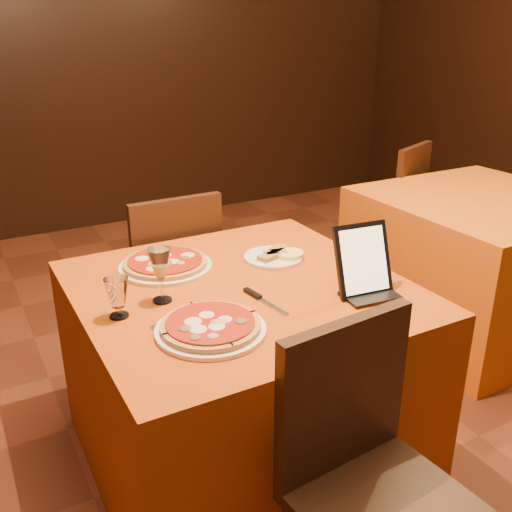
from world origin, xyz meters
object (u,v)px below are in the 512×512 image
pizza_far (165,265)px  tablet (363,259)px  main_table (242,377)px  chair_side_far (382,210)px  chair_main_near (388,509)px  pizza_near (211,328)px  wine_glass (161,275)px  water_glass (118,298)px  side_table (477,263)px  chair_main_far (165,280)px

pizza_far → tablet: bearing=-45.1°
tablet → pizza_far: bearing=141.0°
main_table → chair_side_far: bearing=35.0°
chair_main_near → main_table: bearing=85.3°
pizza_near → chair_main_near: bearing=-68.0°
chair_main_near → wine_glass: bearing=104.1°
water_glass → tablet: 0.81m
pizza_near → wine_glass: bearing=101.4°
chair_main_near → water_glass: chair_main_near is taller
side_table → water_glass: bearing=-169.9°
pizza_near → pizza_far: (0.05, 0.52, 0.00)m
chair_main_near → water_glass: (-0.44, 0.79, 0.36)m
side_table → tablet: (-1.32, -0.59, 0.49)m
pizza_near → chair_side_far: bearing=36.7°
pizza_far → tablet: tablet is taller
chair_side_far → pizza_near: chair_side_far is taller
side_table → wine_glass: bearing=-170.2°
chair_side_far → wine_glass: wine_glass is taller
chair_main_near → wine_glass: size_ratio=4.79×
chair_main_far → pizza_near: bearing=77.0°
pizza_far → chair_main_far: bearing=71.6°
pizza_far → chair_main_near: bearing=-80.8°
main_table → pizza_far: (-0.18, 0.27, 0.39)m
water_glass → pizza_far: bearing=48.2°
chair_side_far → tablet: bearing=23.5°
wine_glass → water_glass: bearing=-166.4°
pizza_far → wine_glass: size_ratio=1.83×
main_table → chair_side_far: 2.02m
chair_side_far → chair_main_far: bearing=-10.9°
chair_main_far → wine_glass: (-0.28, -0.78, 0.39)m
main_table → wine_glass: wine_glass is taller
chair_main_near → chair_main_far: 1.61m
pizza_near → main_table: bearing=47.1°
side_table → pizza_near: pizza_near is taller
chair_main_near → pizza_far: bearing=94.5°
main_table → chair_side_far: chair_side_far is taller
pizza_near → water_glass: water_glass is taller
chair_main_far → pizza_far: size_ratio=2.62×
main_table → chair_main_far: bearing=90.0°
main_table → chair_main_near: chair_main_near is taller
side_table → main_table: bearing=-167.9°
chair_side_far → pizza_far: (-1.83, -0.89, 0.31)m
chair_main_far → water_glass: (-0.44, -0.82, 0.36)m
chair_main_near → chair_main_far: bearing=85.3°
wine_glass → water_glass: size_ratio=1.46×
pizza_near → chair_main_far: bearing=77.7°
water_glass → side_table: bearing=10.1°
side_table → chair_side_far: 0.81m
pizza_near → water_glass: (-0.21, 0.23, 0.05)m
tablet → main_table: bearing=150.7°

